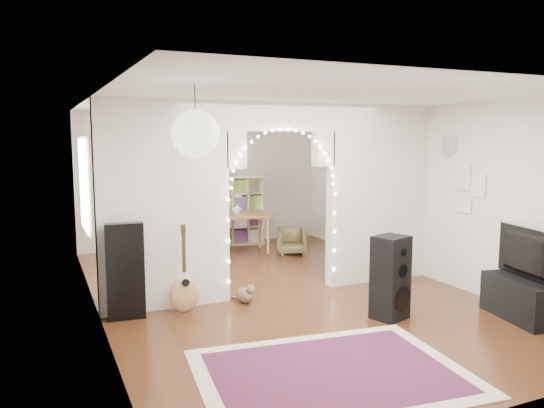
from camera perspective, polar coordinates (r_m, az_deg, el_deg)
name	(u,v)px	position (r m, az deg, el deg)	size (l,w,h in m)	color
floor	(280,292)	(7.75, 0.88, -9.44)	(7.50, 7.50, 0.00)	black
ceiling	(281,102)	(7.44, 0.92, 10.91)	(5.00, 7.50, 0.02)	white
wall_back	(203,180)	(10.97, -7.40, 2.62)	(5.00, 0.02, 2.70)	silver
wall_front	(486,252)	(4.41, 21.99, -4.77)	(5.00, 0.02, 2.70)	silver
wall_left	(95,209)	(6.82, -18.53, -0.52)	(0.02, 7.50, 2.70)	silver
wall_right	(422,192)	(8.82, 15.80, 1.28)	(0.02, 7.50, 2.70)	silver
divider_wall	(280,194)	(7.47, 0.90, 1.09)	(5.00, 0.20, 2.70)	silver
fairy_lights	(284,186)	(7.34, 1.33, 1.96)	(1.64, 0.04, 1.60)	#FFEABF
window	(84,185)	(8.59, -19.56, 1.99)	(0.04, 1.20, 1.40)	white
wall_clock	(449,145)	(8.31, 18.53, 6.01)	(0.31, 0.31, 0.03)	white
picture_frames	(467,188)	(8.05, 20.27, 1.63)	(0.02, 0.50, 0.70)	white
paper_lantern	(196,134)	(4.50, -8.23, 7.46)	(0.40, 0.40, 0.40)	white
ceiling_fan	(232,126)	(9.28, -4.36, 8.31)	(1.10, 1.10, 0.30)	gold
area_rug	(331,372)	(5.30, 6.41, -17.56)	(2.52, 1.88, 0.02)	maroon
guitar_case	(125,271)	(6.75, -15.50, -7.00)	(0.46, 0.15, 1.19)	black
acoustic_guitar	(184,280)	(6.87, -9.41, -8.09)	(0.39, 0.14, 0.96)	#B17646
tabby_cat	(245,294)	(7.24, -2.88, -9.67)	(0.28, 0.44, 0.29)	brown
floor_speaker	(391,278)	(6.71, 12.63, -7.74)	(0.49, 0.45, 1.03)	black
media_console	(520,299)	(7.25, 25.09, -9.26)	(0.40, 1.00, 0.50)	black
tv	(522,255)	(7.12, 25.33, -4.94)	(1.07, 0.14, 0.62)	black
bookcase	(230,210)	(10.96, -4.50, -0.69)	(1.39, 0.35, 1.43)	beige
dining_table	(238,217)	(10.21, -3.71, -1.45)	(1.30, 0.96, 0.76)	brown
flower_vase	(238,209)	(10.19, -3.72, -0.51)	(0.18, 0.18, 0.19)	silver
dining_chair_left	(211,240)	(10.39, -6.53, -3.90)	(0.47, 0.49, 0.44)	brown
dining_chair_right	(292,241)	(10.15, 2.14, -4.01)	(0.52, 0.53, 0.48)	brown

